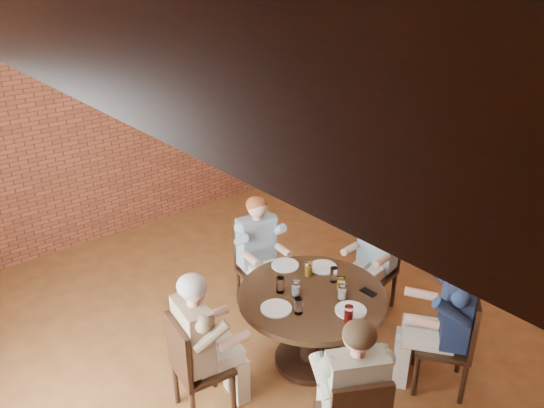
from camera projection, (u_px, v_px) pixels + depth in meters
floor at (326, 351)px, 5.02m from camera, size 7.00×7.00×0.00m
wall_back at (137, 103)px, 6.74m from camera, size 7.00×0.00×7.00m
wall_right at (530, 116)px, 6.18m from camera, size 0.00×7.00×7.00m
dining_table at (311, 314)px, 4.67m from camera, size 1.29×1.29×0.75m
chair_a at (377, 265)px, 5.49m from camera, size 0.46×0.46×0.90m
diner_a at (374, 256)px, 5.38m from camera, size 0.69×0.59×1.27m
chair_b at (256, 264)px, 5.51m from camera, size 0.46×0.46×0.90m
diner_b at (259, 255)px, 5.39m from camera, size 0.58×0.68×1.27m
chair_c at (193, 364)px, 4.14m from camera, size 0.46×0.46×0.92m
diner_c at (201, 345)px, 4.12m from camera, size 0.69×0.59×1.30m
diner_d at (352, 397)px, 3.62m from camera, size 0.76×0.81×1.31m
chair_e at (454, 337)px, 4.41m from camera, size 0.61×0.61×0.95m
diner_e at (446, 319)px, 4.36m from camera, size 0.84×0.86×1.36m
plate_a at (323, 267)px, 4.95m from camera, size 0.26×0.26×0.01m
plate_b at (285, 265)px, 4.98m from camera, size 0.26×0.26×0.01m
plate_c at (276, 308)px, 4.37m from camera, size 0.26×0.26×0.01m
plate_d at (351, 310)px, 4.35m from camera, size 0.26×0.26×0.01m
glass_a at (334, 275)px, 4.72m from camera, size 0.07×0.07×0.14m
glass_b at (309, 269)px, 4.81m from camera, size 0.07×0.07×0.14m
glass_c at (280, 285)px, 4.57m from camera, size 0.07×0.07×0.14m
glass_d at (296, 288)px, 4.53m from camera, size 0.07×0.07×0.14m
glass_e at (299, 306)px, 4.30m from camera, size 0.07×0.07×0.14m
glass_f at (349, 314)px, 4.20m from camera, size 0.07×0.07×0.14m
glass_g at (342, 291)px, 4.48m from camera, size 0.07×0.07×0.14m
glass_h at (341, 283)px, 4.60m from camera, size 0.07×0.07×0.14m
smartphone at (368, 292)px, 4.59m from camera, size 0.08×0.15×0.01m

